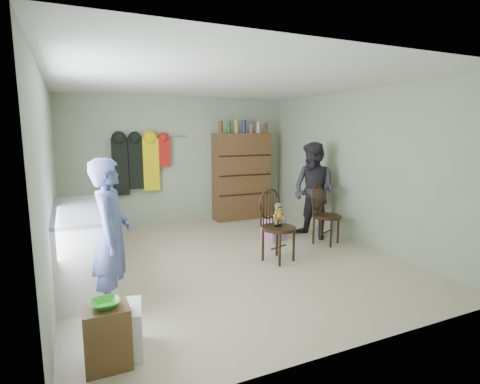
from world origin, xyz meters
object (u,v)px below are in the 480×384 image
chair_front (276,221)px  chair_far (323,212)px  dresser (242,176)px  counter (83,245)px

chair_front → chair_far: chair_front is taller
chair_front → dresser: dresser is taller
counter → chair_far: chair_far is taller
chair_front → chair_far: bearing=0.4°
chair_front → dresser: bearing=56.8°
counter → dresser: bearing=35.7°
counter → dresser: (3.20, 2.30, 0.44)m
chair_front → counter: bearing=154.8°
counter → chair_far: size_ratio=1.88×
dresser → counter: bearing=-144.3°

